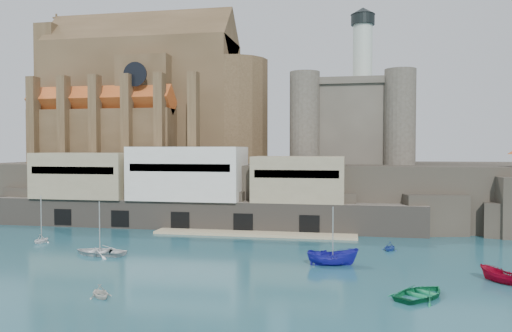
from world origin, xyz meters
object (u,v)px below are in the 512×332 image
object	(u,v)px
boat_1	(100,297)
boat_2	(333,265)
church	(150,102)
castle_keep	(352,119)

from	to	relation	value
boat_1	boat_2	xyz separation A→B (m)	(19.15, 15.58, 0.00)
church	boat_2	distance (m)	60.33
church	boat_2	size ratio (longest dim) A/B	8.33
boat_2	church	bearing A→B (deg)	31.60
castle_keep	boat_1	distance (m)	62.52
boat_1	church	bearing A→B (deg)	61.20
church	boat_1	world-z (taller)	church
castle_keep	boat_2	world-z (taller)	castle_keep
castle_keep	boat_2	size ratio (longest dim) A/B	5.19
boat_1	castle_keep	bearing A→B (deg)	21.90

